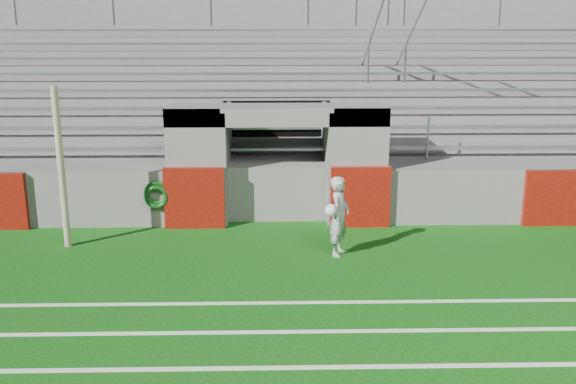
{
  "coord_description": "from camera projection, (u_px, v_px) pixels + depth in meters",
  "views": [
    {
      "loc": [
        -0.08,
        -10.46,
        4.34
      ],
      "look_at": [
        0.2,
        1.8,
        1.1
      ],
      "focal_mm": 40.0,
      "sensor_mm": 36.0,
      "label": 1
    }
  ],
  "objects": [
    {
      "name": "hose_coil",
      "position": [
        157.0,
        195.0,
        13.8
      ],
      "size": [
        0.54,
        0.15,
        0.61
      ],
      "color": "#0D410D",
      "rests_on": "ground"
    },
    {
      "name": "stadium_structure",
      "position": [
        276.0,
        125.0,
        18.54
      ],
      "size": [
        26.0,
        8.48,
        5.42
      ],
      "color": "slate",
      "rests_on": "ground"
    },
    {
      "name": "field_post",
      "position": [
        61.0,
        168.0,
        12.47
      ],
      "size": [
        0.13,
        0.13,
        3.2
      ],
      "primitive_type": "cylinder",
      "color": "tan",
      "rests_on": "ground"
    },
    {
      "name": "goalkeeper_with_ball",
      "position": [
        339.0,
        216.0,
        12.22
      ],
      "size": [
        0.58,
        0.66,
        1.54
      ],
      "color": "#A6AAAF",
      "rests_on": "ground"
    },
    {
      "name": "ground",
      "position": [
        279.0,
        279.0,
        11.22
      ],
      "size": [
        90.0,
        90.0,
        0.0
      ],
      "primitive_type": "plane",
      "color": "#0E4A0C",
      "rests_on": "ground"
    }
  ]
}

